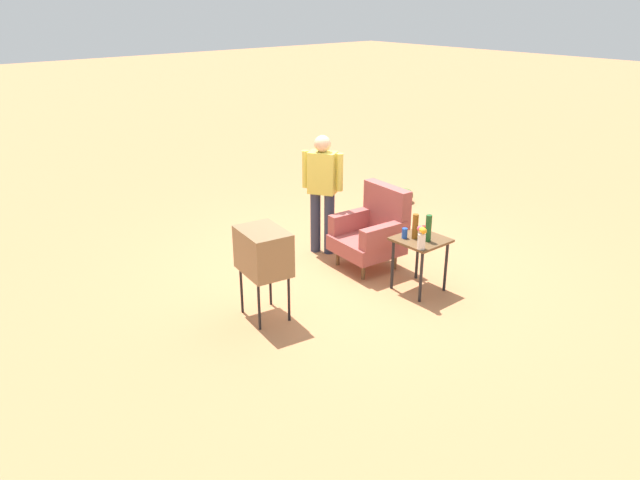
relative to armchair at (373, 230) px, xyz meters
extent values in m
plane|color=#C17A4C|center=(-0.15, -0.22, -0.50)|extent=(60.00, 60.00, 0.00)
cylinder|color=brown|center=(-0.30, -0.34, -0.39)|extent=(0.05, 0.05, 0.22)
cylinder|color=brown|center=(0.23, -0.39, -0.39)|extent=(0.05, 0.05, 0.22)
cylinder|color=brown|center=(-0.25, 0.19, -0.39)|extent=(0.05, 0.05, 0.22)
cylinder|color=brown|center=(0.28, 0.14, -0.39)|extent=(0.05, 0.05, 0.22)
cube|color=#9E4C47|center=(-0.01, -0.10, -0.18)|extent=(0.82, 0.82, 0.20)
cube|color=#9E4C47|center=(0.02, 0.22, 0.24)|extent=(0.77, 0.22, 0.64)
cube|color=#9E4C47|center=(-0.33, -0.07, 0.05)|extent=(0.20, 0.69, 0.26)
cube|color=#9E4C47|center=(0.31, -0.13, 0.05)|extent=(0.20, 0.69, 0.26)
cylinder|color=black|center=(0.65, -0.30, -0.18)|extent=(0.04, 0.04, 0.64)
cylinder|color=black|center=(1.09, -0.30, -0.18)|extent=(0.04, 0.04, 0.64)
cylinder|color=black|center=(0.65, 0.14, -0.18)|extent=(0.04, 0.04, 0.64)
cylinder|color=black|center=(1.09, 0.14, -0.18)|extent=(0.04, 0.04, 0.64)
cube|color=brown|center=(0.87, -0.08, 0.15)|extent=(0.56, 0.56, 0.03)
cylinder|color=black|center=(0.46, -1.74, -0.22)|extent=(0.03, 0.03, 0.55)
cylinder|color=black|center=(0.03, -1.67, -0.22)|extent=(0.03, 0.03, 0.55)
cylinder|color=black|center=(0.41, -2.09, -0.22)|extent=(0.03, 0.03, 0.55)
cylinder|color=black|center=(-0.03, -2.03, -0.22)|extent=(0.03, 0.03, 0.55)
cube|color=olive|center=(0.22, -1.88, 0.29)|extent=(0.66, 0.52, 0.48)
cube|color=#383D3F|center=(0.25, -1.66, 0.29)|extent=(0.42, 0.07, 0.34)
cylinder|color=#2D3347|center=(-0.85, -0.26, -0.07)|extent=(0.14, 0.14, 0.86)
cylinder|color=#2D3347|center=(-0.68, -0.16, -0.07)|extent=(0.14, 0.14, 0.86)
cube|color=#D6C64C|center=(-0.77, -0.21, 0.64)|extent=(0.42, 0.37, 0.56)
cylinder|color=#D6C64C|center=(-0.97, -0.33, 0.67)|extent=(0.09, 0.09, 0.50)
cylinder|color=#D6C64C|center=(-0.56, -0.09, 0.67)|extent=(0.09, 0.09, 0.50)
sphere|color=#DBAD84|center=(-0.77, -0.21, 1.03)|extent=(0.22, 0.22, 0.22)
cylinder|color=blue|center=(0.73, -0.21, 0.23)|extent=(0.07, 0.07, 0.12)
cylinder|color=red|center=(0.83, 0.02, 0.23)|extent=(0.07, 0.07, 0.12)
cylinder|color=brown|center=(0.81, -0.13, 0.32)|extent=(0.07, 0.07, 0.30)
cylinder|color=#1E5623|center=(0.97, -0.08, 0.33)|extent=(0.07, 0.07, 0.32)
cylinder|color=silver|center=(1.07, -0.31, 0.26)|extent=(0.09, 0.09, 0.18)
sphere|color=yellow|center=(1.07, -0.31, 0.40)|extent=(0.07, 0.07, 0.07)
sphere|color=#E04C66|center=(1.03, -0.30, 0.40)|extent=(0.07, 0.07, 0.07)
sphere|color=orange|center=(1.11, -0.33, 0.40)|extent=(0.07, 0.07, 0.07)
ellipsoid|color=olive|center=(-1.52, 2.28, -0.37)|extent=(0.32, 0.32, 0.25)
camera|label=1|loc=(5.14, -5.25, 2.83)|focal=33.93mm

